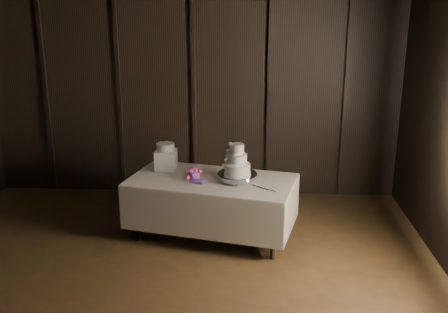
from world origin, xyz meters
TOP-DOWN VIEW (x-y plane):
  - room at (0.00, 0.00)m, footprint 6.08×7.08m
  - display_table at (0.38, 1.95)m, footprint 2.18×1.47m
  - cake_stand at (0.70, 1.91)m, footprint 0.60×0.60m
  - wedding_cake at (0.67, 1.89)m, footprint 0.35×0.31m
  - bouquet at (0.16, 1.93)m, footprint 0.37×0.44m
  - box_pedestal at (-0.23, 2.30)m, footprint 0.26×0.26m
  - small_cake at (-0.23, 2.30)m, footprint 0.24×0.24m
  - cake_knife at (0.97, 1.67)m, footprint 0.29×0.26m

SIDE VIEW (x-z plane):
  - display_table at x=0.38m, z-range 0.04..0.80m
  - cake_knife at x=0.97m, z-range 0.76..0.77m
  - cake_stand at x=0.70m, z-range 0.76..0.85m
  - bouquet at x=0.16m, z-range 0.73..0.91m
  - box_pedestal at x=-0.23m, z-range 0.76..1.01m
  - wedding_cake at x=0.67m, z-range 0.81..1.18m
  - small_cake at x=-0.23m, z-range 1.01..1.10m
  - room at x=0.00m, z-range -0.04..3.04m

